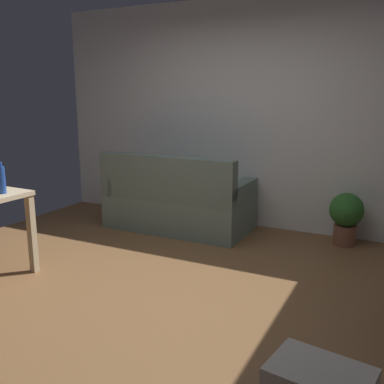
{
  "coord_description": "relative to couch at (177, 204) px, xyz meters",
  "views": [
    {
      "loc": [
        1.78,
        -2.85,
        1.59
      ],
      "look_at": [
        0.1,
        0.5,
        0.75
      ],
      "focal_mm": 40.81,
      "sensor_mm": 36.0,
      "label": 1
    }
  ],
  "objects": [
    {
      "name": "couch",
      "position": [
        0.0,
        0.0,
        0.0
      ],
      "size": [
        1.69,
        0.84,
        0.92
      ],
      "rotation": [
        0.0,
        0.0,
        3.14
      ],
      "color": "slate",
      "rests_on": "ground_plane"
    },
    {
      "name": "potted_plant",
      "position": [
        1.89,
        0.31,
        0.02
      ],
      "size": [
        0.36,
        0.36,
        0.57
      ],
      "color": "brown",
      "rests_on": "ground_plane"
    },
    {
      "name": "ground_plane",
      "position": [
        0.65,
        -1.59,
        -0.32
      ],
      "size": [
        5.2,
        4.4,
        0.02
      ],
      "primitive_type": "cube",
      "color": "brown"
    },
    {
      "name": "wall_rear",
      "position": [
        0.65,
        0.61,
        1.04
      ],
      "size": [
        5.2,
        0.1,
        2.7
      ],
      "primitive_type": "cube",
      "color": "white",
      "rests_on": "ground_plane"
    },
    {
      "name": "bottle_blue",
      "position": [
        -0.66,
        -1.91,
        0.57
      ],
      "size": [
        0.06,
        0.06,
        0.27
      ],
      "color": "#2347A3",
      "rests_on": "desk"
    }
  ]
}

